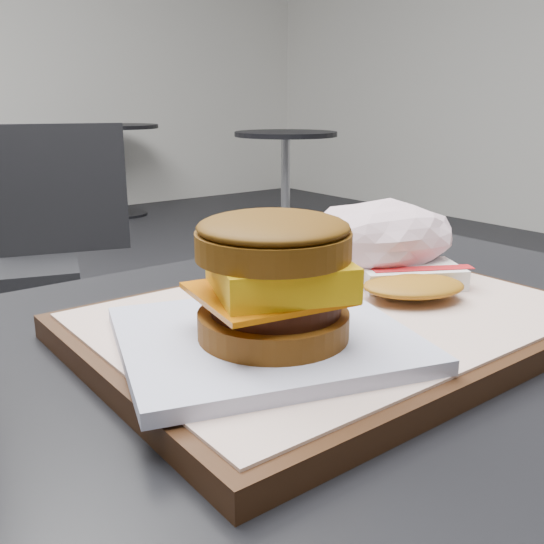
{
  "coord_description": "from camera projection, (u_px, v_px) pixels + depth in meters",
  "views": [
    {
      "loc": [
        -0.3,
        -0.3,
        0.95
      ],
      "look_at": [
        -0.05,
        0.02,
        0.83
      ],
      "focal_mm": 40.0,
      "sensor_mm": 36.0,
      "label": 1
    }
  ],
  "objects": [
    {
      "name": "neighbor_chair",
      "position": [
        26.0,
        248.0,
        1.86
      ],
      "size": [
        0.65,
        0.53,
        0.88
      ],
      "color": "#97979C",
      "rests_on": "ground"
    },
    {
      "name": "bg_table_near",
      "position": [
        286.0,
        161.0,
        3.94
      ],
      "size": [
        0.66,
        0.66,
        0.75
      ],
      "color": "black",
      "rests_on": "ground"
    },
    {
      "name": "hash_brown",
      "position": [
        411.0,
        280.0,
        0.52
      ],
      "size": [
        0.13,
        0.12,
        0.02
      ],
      "color": "white",
      "rests_on": "serving_tray"
    },
    {
      "name": "serving_tray",
      "position": [
        333.0,
        323.0,
        0.48
      ],
      "size": [
        0.38,
        0.28,
        0.02
      ],
      "color": "#311B0D",
      "rests_on": "customer_table"
    },
    {
      "name": "bg_table_far",
      "position": [
        119.0,
        148.0,
        5.0
      ],
      "size": [
        0.66,
        0.66,
        0.75
      ],
      "color": "black",
      "rests_on": "ground"
    },
    {
      "name": "breakfast_sandwich",
      "position": [
        271.0,
        292.0,
        0.4
      ],
      "size": [
        0.23,
        0.22,
        0.09
      ],
      "color": "white",
      "rests_on": "serving_tray"
    },
    {
      "name": "crumpled_wrapper",
      "position": [
        381.0,
        237.0,
        0.58
      ],
      "size": [
        0.15,
        0.12,
        0.07
      ],
      "primitive_type": null,
      "color": "white",
      "rests_on": "serving_tray"
    }
  ]
}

